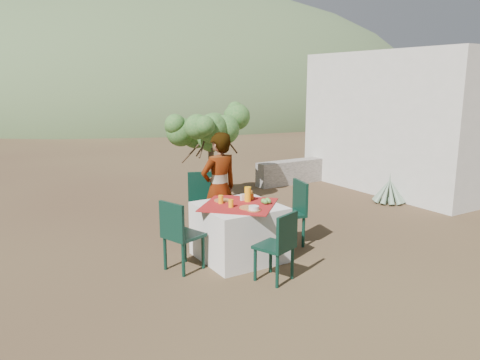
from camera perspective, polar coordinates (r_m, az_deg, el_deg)
name	(u,v)px	position (r m, az deg, el deg)	size (l,w,h in m)	color
ground	(257,253)	(6.71, 2.03, -8.85)	(160.00, 160.00, 0.00)	#3C261B
table	(239,231)	(6.41, -0.13, -6.28)	(1.30, 1.30, 0.76)	silver
chair_far	(203,201)	(7.34, -4.49, -2.55)	(0.59, 0.59, 0.99)	black
chair_near	(279,244)	(5.66, 4.81, -7.74)	(0.51, 0.51, 0.87)	black
chair_left	(179,233)	(5.99, -7.46, -6.38)	(0.54, 0.54, 0.92)	black
chair_right	(293,210)	(6.94, 6.44, -3.60)	(0.53, 0.53, 0.96)	black
person	(219,189)	(6.89, -2.55, -1.05)	(0.61, 0.40, 1.67)	#8C6651
shrub_tree	(212,134)	(9.22, -3.43, 5.58)	(1.46, 1.44, 1.72)	#3F301F
agave	(389,191)	(9.76, 17.73, -1.34)	(0.63, 0.65, 0.68)	gray
guesthouse	(419,120)	(11.50, 21.02, 6.80)	(3.20, 4.20, 3.00)	beige
stone_wall	(305,170)	(11.35, 7.88, 1.17)	(2.60, 0.35, 0.55)	gray
hill_near_right	(151,107)	(44.10, -10.74, 8.73)	(48.00, 48.00, 20.00)	#3E532F
hill_far_right	(243,100)	(60.17, 0.38, 9.77)	(36.00, 36.00, 14.00)	gray
plate_far	(222,200)	(6.47, -2.16, -2.51)	(0.23, 0.23, 0.01)	brown
plate_near	(249,208)	(6.11, 1.07, -3.39)	(0.25, 0.25, 0.01)	brown
glass_far	(221,199)	(6.33, -2.35, -2.38)	(0.07, 0.07, 0.11)	#FFA310
glass_near	(231,203)	(6.14, -1.11, -2.86)	(0.07, 0.07, 0.11)	#FFA310
juice_pitcher	(248,194)	(6.42, 0.96, -1.74)	(0.09, 0.09, 0.20)	#FFA310
bowl_plate	(254,210)	(5.99, 1.69, -3.70)	(0.18, 0.18, 0.01)	brown
white_bowl	(254,208)	(5.99, 1.70, -3.41)	(0.13, 0.13, 0.05)	white
jar_left	(252,196)	(6.55, 1.48, -2.01)	(0.05, 0.05, 0.08)	#C27222
jar_right	(250,194)	(6.61, 1.27, -1.78)	(0.06, 0.06, 0.10)	#C27222
napkin_holder	(243,197)	(6.49, 0.37, -2.11)	(0.07, 0.04, 0.09)	white
fruit_cluster	(266,201)	(6.33, 3.22, -2.59)	(0.14, 0.13, 0.07)	#519837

